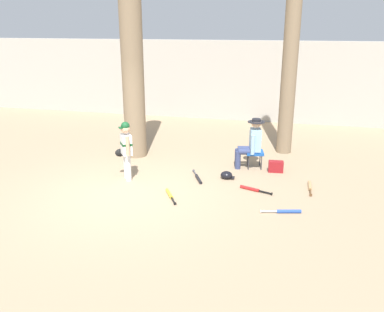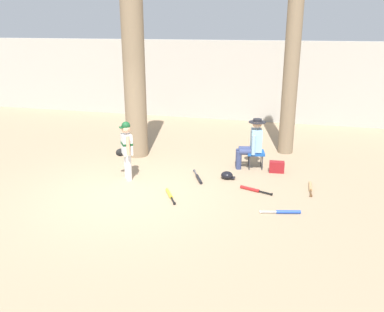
{
  "view_description": "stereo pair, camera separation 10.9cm",
  "coord_description": "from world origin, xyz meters",
  "px_view_note": "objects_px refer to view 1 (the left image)",
  "views": [
    {
      "loc": [
        3.09,
        -6.98,
        3.28
      ],
      "look_at": [
        1.19,
        0.56,
        0.75
      ],
      "focal_mm": 37.98,
      "sensor_mm": 36.0,
      "label": 1
    },
    {
      "loc": [
        3.2,
        -6.96,
        3.28
      ],
      "look_at": [
        1.19,
        0.56,
        0.75
      ],
      "focal_mm": 37.98,
      "sensor_mm": 36.0,
      "label": 2
    }
  ],
  "objects_px": {
    "young_ballplayer": "(126,147)",
    "bat_black_composite": "(198,178)",
    "seated_spectator": "(251,142)",
    "folding_stool": "(255,153)",
    "bat_wood_tan": "(310,187)",
    "bat_blue_youth": "(286,211)",
    "bat_red_barrel": "(252,189)",
    "tree_near_player": "(132,54)",
    "bat_yellow_trainer": "(170,195)",
    "batting_helmet_black": "(227,175)",
    "tree_behind_spectator": "(290,58)",
    "handbag_beside_stool": "(276,167)"
  },
  "relations": [
    {
      "from": "young_ballplayer",
      "to": "bat_black_composite",
      "type": "height_order",
      "value": "young_ballplayer"
    },
    {
      "from": "seated_spectator",
      "to": "folding_stool",
      "type": "bearing_deg",
      "value": 11.56
    },
    {
      "from": "bat_wood_tan",
      "to": "bat_blue_youth",
      "type": "height_order",
      "value": "same"
    },
    {
      "from": "bat_black_composite",
      "to": "bat_red_barrel",
      "type": "distance_m",
      "value": 1.28
    },
    {
      "from": "seated_spectator",
      "to": "bat_wood_tan",
      "type": "xyz_separation_m",
      "value": [
        1.37,
        -0.99,
        -0.61
      ]
    },
    {
      "from": "tree_near_player",
      "to": "bat_yellow_trainer",
      "type": "distance_m",
      "value": 3.85
    },
    {
      "from": "seated_spectator",
      "to": "bat_red_barrel",
      "type": "xyz_separation_m",
      "value": [
        0.21,
        -1.42,
        -0.61
      ]
    },
    {
      "from": "seated_spectator",
      "to": "bat_yellow_trainer",
      "type": "bearing_deg",
      "value": -122.78
    },
    {
      "from": "young_ballplayer",
      "to": "folding_stool",
      "type": "relative_size",
      "value": 2.76
    },
    {
      "from": "bat_red_barrel",
      "to": "batting_helmet_black",
      "type": "height_order",
      "value": "batting_helmet_black"
    },
    {
      "from": "folding_stool",
      "to": "bat_red_barrel",
      "type": "bearing_deg",
      "value": -85.7
    },
    {
      "from": "batting_helmet_black",
      "to": "seated_spectator",
      "type": "bearing_deg",
      "value": 63.81
    },
    {
      "from": "bat_black_composite",
      "to": "seated_spectator",
      "type": "bearing_deg",
      "value": 46.26
    },
    {
      "from": "bat_yellow_trainer",
      "to": "batting_helmet_black",
      "type": "relative_size",
      "value": 2.07
    },
    {
      "from": "tree_behind_spectator",
      "to": "young_ballplayer",
      "type": "bearing_deg",
      "value": -138.49
    },
    {
      "from": "young_ballplayer",
      "to": "handbag_beside_stool",
      "type": "relative_size",
      "value": 3.84
    },
    {
      "from": "handbag_beside_stool",
      "to": "seated_spectator",
      "type": "bearing_deg",
      "value": 165.56
    },
    {
      "from": "folding_stool",
      "to": "bat_red_barrel",
      "type": "height_order",
      "value": "folding_stool"
    },
    {
      "from": "young_ballplayer",
      "to": "bat_wood_tan",
      "type": "relative_size",
      "value": 1.79
    },
    {
      "from": "handbag_beside_stool",
      "to": "bat_wood_tan",
      "type": "bearing_deg",
      "value": -47.91
    },
    {
      "from": "handbag_beside_stool",
      "to": "batting_helmet_black",
      "type": "height_order",
      "value": "handbag_beside_stool"
    },
    {
      "from": "bat_red_barrel",
      "to": "batting_helmet_black",
      "type": "distance_m",
      "value": 0.84
    },
    {
      "from": "seated_spectator",
      "to": "bat_red_barrel",
      "type": "height_order",
      "value": "seated_spectator"
    },
    {
      "from": "bat_wood_tan",
      "to": "bat_black_composite",
      "type": "bearing_deg",
      "value": -178.0
    },
    {
      "from": "bat_yellow_trainer",
      "to": "bat_blue_youth",
      "type": "bearing_deg",
      "value": -5.34
    },
    {
      "from": "tree_behind_spectator",
      "to": "batting_helmet_black",
      "type": "bearing_deg",
      "value": -116.26
    },
    {
      "from": "bat_wood_tan",
      "to": "bat_black_composite",
      "type": "height_order",
      "value": "same"
    },
    {
      "from": "seated_spectator",
      "to": "bat_red_barrel",
      "type": "bearing_deg",
      "value": -81.8
    },
    {
      "from": "bat_blue_youth",
      "to": "bat_red_barrel",
      "type": "bearing_deg",
      "value": 127.93
    },
    {
      "from": "seated_spectator",
      "to": "bat_yellow_trainer",
      "type": "relative_size",
      "value": 1.85
    },
    {
      "from": "tree_near_player",
      "to": "bat_blue_youth",
      "type": "relative_size",
      "value": 8.15
    },
    {
      "from": "tree_behind_spectator",
      "to": "seated_spectator",
      "type": "distance_m",
      "value": 2.47
    },
    {
      "from": "bat_wood_tan",
      "to": "bat_red_barrel",
      "type": "xyz_separation_m",
      "value": [
        -1.16,
        -0.43,
        0.0
      ]
    },
    {
      "from": "handbag_beside_stool",
      "to": "bat_red_barrel",
      "type": "height_order",
      "value": "handbag_beside_stool"
    },
    {
      "from": "tree_near_player",
      "to": "tree_behind_spectator",
      "type": "distance_m",
      "value": 3.95
    },
    {
      "from": "bat_wood_tan",
      "to": "batting_helmet_black",
      "type": "distance_m",
      "value": 1.8
    },
    {
      "from": "bat_black_composite",
      "to": "bat_yellow_trainer",
      "type": "bearing_deg",
      "value": -107.72
    },
    {
      "from": "young_ballplayer",
      "to": "handbag_beside_stool",
      "type": "distance_m",
      "value": 3.47
    },
    {
      "from": "folding_stool",
      "to": "batting_helmet_black",
      "type": "distance_m",
      "value": 1.07
    },
    {
      "from": "bat_black_composite",
      "to": "bat_yellow_trainer",
      "type": "xyz_separation_m",
      "value": [
        -0.33,
        -1.04,
        0.0
      ]
    },
    {
      "from": "tree_near_player",
      "to": "folding_stool",
      "type": "bearing_deg",
      "value": -4.09
    },
    {
      "from": "tree_behind_spectator",
      "to": "folding_stool",
      "type": "bearing_deg",
      "value": -113.52
    },
    {
      "from": "bat_blue_youth",
      "to": "bat_yellow_trainer",
      "type": "bearing_deg",
      "value": 174.66
    },
    {
      "from": "bat_black_composite",
      "to": "bat_yellow_trainer",
      "type": "height_order",
      "value": "same"
    },
    {
      "from": "tree_near_player",
      "to": "young_ballplayer",
      "type": "relative_size",
      "value": 4.6
    },
    {
      "from": "bat_yellow_trainer",
      "to": "batting_helmet_black",
      "type": "xyz_separation_m",
      "value": [
        0.94,
        1.25,
        0.04
      ]
    },
    {
      "from": "tree_near_player",
      "to": "tree_behind_spectator",
      "type": "height_order",
      "value": "tree_near_player"
    },
    {
      "from": "handbag_beside_stool",
      "to": "bat_yellow_trainer",
      "type": "relative_size",
      "value": 0.52
    },
    {
      "from": "bat_red_barrel",
      "to": "handbag_beside_stool",
      "type": "bearing_deg",
      "value": 72.1
    },
    {
      "from": "handbag_beside_stool",
      "to": "bat_yellow_trainer",
      "type": "bearing_deg",
      "value": -135.27
    }
  ]
}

